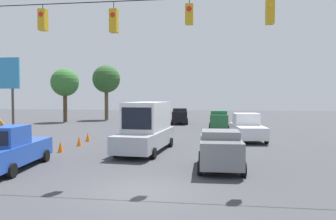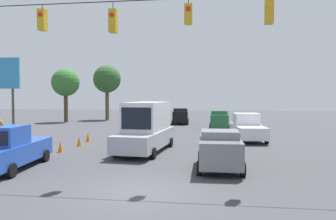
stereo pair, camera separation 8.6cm
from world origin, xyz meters
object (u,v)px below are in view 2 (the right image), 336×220
(traffic_cone_third, at_px, (79,141))
(box_truck_silver_withflow_mid, at_px, (146,127))
(pickup_truck_blue_parked_shoulder, at_px, (8,149))
(sedan_grey_crossing_near, at_px, (220,149))
(sedan_green_oncoming_deep, at_px, (219,120))
(sedan_black_withflow_deep, at_px, (180,116))
(traffic_cone_nearest, at_px, (40,153))
(tree_horizon_right, at_px, (66,83))
(overhead_signal_span, at_px, (150,55))
(tree_horizon_left, at_px, (107,79))
(pickup_truck_white_oncoming_far, at_px, (247,128))
(traffic_cone_second, at_px, (60,147))
(traffic_cone_fourth, at_px, (88,137))

(traffic_cone_third, bearing_deg, box_truck_silver_withflow_mid, 164.11)
(pickup_truck_blue_parked_shoulder, height_order, sedan_grey_crossing_near, pickup_truck_blue_parked_shoulder)
(sedan_green_oncoming_deep, bearing_deg, sedan_black_withflow_deep, -54.14)
(sedan_black_withflow_deep, bearing_deg, box_truck_silver_withflow_mid, 89.98)
(pickup_truck_blue_parked_shoulder, distance_m, box_truck_silver_withflow_mid, 8.13)
(traffic_cone_nearest, bearing_deg, sedan_black_withflow_deep, -102.41)
(traffic_cone_nearest, height_order, tree_horizon_right, tree_horizon_right)
(pickup_truck_blue_parked_shoulder, height_order, traffic_cone_third, pickup_truck_blue_parked_shoulder)
(overhead_signal_span, height_order, tree_horizon_left, overhead_signal_span)
(sedan_green_oncoming_deep, bearing_deg, traffic_cone_nearest, 60.23)
(overhead_signal_span, xyz_separation_m, box_truck_silver_withflow_mid, (1.58, -6.71, -3.69))
(pickup_truck_white_oncoming_far, relative_size, traffic_cone_third, 7.74)
(traffic_cone_third, bearing_deg, pickup_truck_blue_parked_shoulder, 87.47)
(traffic_cone_third, bearing_deg, pickup_truck_white_oncoming_far, -158.81)
(sedan_green_oncoming_deep, distance_m, tree_horizon_right, 22.10)
(box_truck_silver_withflow_mid, distance_m, sedan_grey_crossing_near, 6.48)
(traffic_cone_second, bearing_deg, tree_horizon_right, -65.32)
(pickup_truck_blue_parked_shoulder, relative_size, sedan_green_oncoming_deep, 1.41)
(pickup_truck_blue_parked_shoulder, bearing_deg, tree_horizon_right, -69.68)
(pickup_truck_white_oncoming_far, relative_size, box_truck_silver_withflow_mid, 0.77)
(traffic_cone_fourth, bearing_deg, overhead_signal_span, 123.67)
(traffic_cone_nearest, relative_size, traffic_cone_third, 1.00)
(pickup_truck_blue_parked_shoulder, xyz_separation_m, pickup_truck_white_oncoming_far, (-12.30, -12.11, 0.00))
(traffic_cone_second, bearing_deg, overhead_signal_span, 140.73)
(sedan_green_oncoming_deep, bearing_deg, traffic_cone_fourth, 45.89)
(pickup_truck_white_oncoming_far, xyz_separation_m, tree_horizon_right, (22.50, -15.45, 4.31))
(pickup_truck_white_oncoming_far, xyz_separation_m, tree_horizon_left, (18.36, -20.37, 5.00))
(box_truck_silver_withflow_mid, bearing_deg, sedan_green_oncoming_deep, -108.50)
(pickup_truck_blue_parked_shoulder, distance_m, tree_horizon_right, 29.70)
(pickup_truck_white_oncoming_far, xyz_separation_m, traffic_cone_nearest, (12.16, 9.48, -0.63))
(sedan_black_withflow_deep, bearing_deg, pickup_truck_blue_parked_shoulder, 78.49)
(overhead_signal_span, relative_size, sedan_grey_crossing_near, 5.10)
(pickup_truck_white_oncoming_far, height_order, sedan_black_withflow_deep, pickup_truck_white_oncoming_far)
(pickup_truck_blue_parked_shoulder, bearing_deg, traffic_cone_fourth, -90.36)
(overhead_signal_span, bearing_deg, sedan_green_oncoming_deep, -98.64)
(pickup_truck_white_oncoming_far, distance_m, traffic_cone_third, 12.85)
(traffic_cone_nearest, bearing_deg, overhead_signal_span, 154.25)
(traffic_cone_fourth, height_order, tree_horizon_right, tree_horizon_right)
(traffic_cone_second, bearing_deg, tree_horizon_left, -77.17)
(overhead_signal_span, relative_size, sedan_green_oncoming_deep, 5.25)
(pickup_truck_blue_parked_shoulder, distance_m, sedan_grey_crossing_near, 10.07)
(pickup_truck_white_oncoming_far, bearing_deg, pickup_truck_blue_parked_shoulder, 44.56)
(box_truck_silver_withflow_mid, relative_size, sedan_black_withflow_deep, 1.61)
(traffic_cone_second, bearing_deg, sedan_grey_crossing_near, 160.47)
(traffic_cone_nearest, bearing_deg, traffic_cone_fourth, -89.37)
(overhead_signal_span, bearing_deg, traffic_cone_second, -39.27)
(overhead_signal_span, xyz_separation_m, sedan_grey_crossing_near, (-2.95, -2.11, -4.24))
(tree_horizon_right, bearing_deg, traffic_cone_fourth, 119.98)
(sedan_grey_crossing_near, relative_size, tree_horizon_right, 0.56)
(overhead_signal_span, distance_m, traffic_cone_nearest, 9.06)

